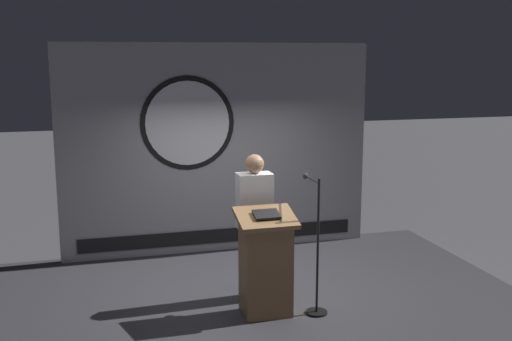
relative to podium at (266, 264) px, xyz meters
name	(u,v)px	position (x,y,z in m)	size (l,w,h in m)	color
ground_plane	(252,319)	(-0.01, 0.55, -0.88)	(40.00, 40.00, 0.00)	#4C4C51
stage_platform	(252,307)	(-0.01, 0.55, -0.73)	(6.40, 4.00, 0.30)	#333338
banner_display	(217,149)	(-0.03, 2.40, 0.92)	(4.49, 0.12, 3.00)	#9E9EA3
podium	(266,264)	(0.00, 0.00, 0.00)	(0.64, 0.50, 1.19)	olive
speaker_person	(255,226)	(0.00, 0.48, 0.30)	(0.40, 0.26, 1.72)	black
microphone_stand	(316,265)	(0.55, -0.09, -0.03)	(0.24, 0.58, 1.53)	black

